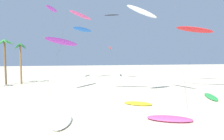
{
  "coord_description": "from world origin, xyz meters",
  "views": [
    {
      "loc": [
        -6.68,
        -2.0,
        6.31
      ],
      "look_at": [
        -1.47,
        20.0,
        4.79
      ],
      "focal_mm": 28.05,
      "sensor_mm": 36.0,
      "label": 1
    }
  ],
  "objects": [
    {
      "name": "flying_kite_5",
      "position": [
        -3.6,
        50.81,
        18.88
      ],
      "size": [
        6.97,
        11.64,
        20.17
      ],
      "color": "#EA5193",
      "rests_on": "ground"
    },
    {
      "name": "flying_kite_1",
      "position": [
        -2.99,
        52.0,
        14.95
      ],
      "size": [
        6.42,
        9.51,
        15.72
      ],
      "color": "blue",
      "rests_on": "ground"
    },
    {
      "name": "flying_kite_6",
      "position": [
        -8.11,
        33.52,
        9.49
      ],
      "size": [
        7.24,
        8.02,
        10.39
      ],
      "color": "purple",
      "rests_on": "ground"
    },
    {
      "name": "grounded_kite_1",
      "position": [
        3.0,
        13.5,
        0.21
      ],
      "size": [
        4.8,
        3.35,
        0.41
      ],
      "color": "#EA5193",
      "rests_on": "ground"
    },
    {
      "name": "flying_kite_3",
      "position": [
        6.15,
        54.82,
        9.76
      ],
      "size": [
        2.98,
        12.28,
        10.34
      ],
      "color": "red",
      "rests_on": "ground"
    },
    {
      "name": "flying_kite_7",
      "position": [
        17.37,
        28.59,
        12.03
      ],
      "size": [
        6.36,
        6.04,
        13.3
      ],
      "color": "red",
      "rests_on": "ground"
    },
    {
      "name": "palm_tree_1",
      "position": [
        -21.76,
        44.1,
        8.76
      ],
      "size": [
        4.41,
        4.09,
        10.78
      ],
      "color": "brown",
      "rests_on": "ground"
    },
    {
      "name": "flying_kite_11",
      "position": [
        4.78,
        24.83,
        13.8
      ],
      "size": [
        6.17,
        8.95,
        15.04
      ],
      "color": "white",
      "rests_on": "ground"
    },
    {
      "name": "flying_kite_4",
      "position": [
        4.4,
        45.03,
        18.0
      ],
      "size": [
        4.87,
        6.19,
        18.65
      ],
      "color": "black",
      "rests_on": "ground"
    },
    {
      "name": "palm_tree_2",
      "position": [
        -18.43,
        44.3,
        7.96
      ],
      "size": [
        3.25,
        3.58,
        9.99
      ],
      "color": "olive",
      "rests_on": "ground"
    },
    {
      "name": "grounded_kite_2",
      "position": [
        -7.59,
        15.29,
        0.17
      ],
      "size": [
        2.42,
        4.5,
        0.34
      ],
      "color": "white",
      "rests_on": "ground"
    },
    {
      "name": "grounded_kite_3",
      "position": [
        2.23,
        20.12,
        0.14
      ],
      "size": [
        4.2,
        3.52,
        0.27
      ],
      "color": "yellow",
      "rests_on": "ground"
    },
    {
      "name": "flying_kite_8",
      "position": [
        -11.57,
        50.68,
        20.12
      ],
      "size": [
        3.94,
        9.17,
        20.65
      ],
      "color": "purple",
      "rests_on": "ground"
    },
    {
      "name": "grounded_kite_0",
      "position": [
        15.23,
        21.34,
        0.15
      ],
      "size": [
        4.05,
        5.8,
        0.28
      ],
      "color": "green",
      "rests_on": "ground"
    }
  ]
}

